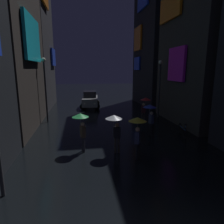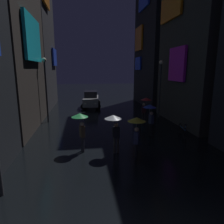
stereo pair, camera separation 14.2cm
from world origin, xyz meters
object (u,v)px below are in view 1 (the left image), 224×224
object	(u,v)px
pedestrian_midstreet_left_yellow	(137,126)
pedestrian_foreground_left_blue	(150,111)
pedestrian_foreground_right_red	(145,103)
pedestrian_far_right_clear	(115,123)
pedestrian_near_crossing_green	(81,122)
car_distant	(90,99)
streetlamp_right_far	(160,82)
streetlamp_left_far	(45,83)
bicycle_parked_at_storefront	(182,130)

from	to	relation	value
pedestrian_midstreet_left_yellow	pedestrian_foreground_left_blue	distance (m)	3.88
pedestrian_foreground_right_red	pedestrian_foreground_left_blue	bearing A→B (deg)	-102.41
pedestrian_far_right_clear	pedestrian_near_crossing_green	bearing A→B (deg)	161.14
car_distant	streetlamp_right_far	world-z (taller)	streetlamp_right_far
pedestrian_foreground_right_red	streetlamp_right_far	xyz separation A→B (m)	(1.85, 1.58, 1.62)
pedestrian_near_crossing_green	pedestrian_foreground_right_red	size ratio (longest dim) A/B	1.00
streetlamp_left_far	streetlamp_right_far	xyz separation A→B (m)	(10.00, 0.15, -0.07)
pedestrian_midstreet_left_yellow	car_distant	size ratio (longest dim) A/B	0.50
pedestrian_foreground_right_red	streetlamp_left_far	xyz separation A→B (m)	(-8.15, 1.43, 1.69)
car_distant	streetlamp_right_far	distance (m)	8.93
pedestrian_foreground_right_red	streetlamp_right_far	world-z (taller)	streetlamp_right_far
pedestrian_far_right_clear	streetlamp_right_far	xyz separation A→B (m)	(5.43, 7.49, 1.62)
pedestrian_far_right_clear	streetlamp_left_far	bearing A→B (deg)	121.89
pedestrian_near_crossing_green	pedestrian_far_right_clear	world-z (taller)	same
pedestrian_foreground_right_red	pedestrian_midstreet_left_yellow	world-z (taller)	same
pedestrian_near_crossing_green	pedestrian_far_right_clear	xyz separation A→B (m)	(1.74, -0.59, 0.00)
bicycle_parked_at_storefront	streetlamp_left_far	world-z (taller)	streetlamp_left_far
streetlamp_left_far	car_distant	bearing A→B (deg)	57.77
pedestrian_midstreet_left_yellow	streetlamp_left_far	bearing A→B (deg)	124.45
bicycle_parked_at_storefront	pedestrian_far_right_clear	bearing A→B (deg)	-156.87
pedestrian_near_crossing_green	bicycle_parked_at_storefront	bearing A→B (deg)	12.95
bicycle_parked_at_storefront	car_distant	world-z (taller)	car_distant
pedestrian_foreground_right_red	pedestrian_near_crossing_green	bearing A→B (deg)	-135.04
pedestrian_foreground_right_red	pedestrian_midstreet_left_yellow	distance (m)	7.16
pedestrian_near_crossing_green	pedestrian_midstreet_left_yellow	size ratio (longest dim) A/B	1.00
pedestrian_foreground_right_red	pedestrian_midstreet_left_yellow	size ratio (longest dim) A/B	1.00
bicycle_parked_at_storefront	car_distant	bearing A→B (deg)	116.05
streetlamp_right_far	car_distant	bearing A→B (deg)	134.36
pedestrian_near_crossing_green	pedestrian_foreground_right_red	world-z (taller)	same
pedestrian_midstreet_left_yellow	pedestrian_far_right_clear	bearing A→B (deg)	142.47
car_distant	streetlamp_right_far	size ratio (longest dim) A/B	0.82
pedestrian_far_right_clear	pedestrian_foreground_left_blue	bearing A→B (deg)	42.61
pedestrian_foreground_right_red	car_distant	distance (m)	8.83
pedestrian_far_right_clear	bicycle_parked_at_storefront	bearing A→B (deg)	23.13
pedestrian_foreground_right_red	pedestrian_far_right_clear	bearing A→B (deg)	-121.26
pedestrian_foreground_right_red	pedestrian_far_right_clear	xyz separation A→B (m)	(-3.59, -5.91, 0.00)
pedestrian_near_crossing_green	pedestrian_midstreet_left_yellow	bearing A→B (deg)	-26.41
pedestrian_far_right_clear	pedestrian_foreground_left_blue	size ratio (longest dim) A/B	1.00
bicycle_parked_at_storefront	pedestrian_near_crossing_green	bearing A→B (deg)	-167.05
streetlamp_left_far	pedestrian_foreground_right_red	bearing A→B (deg)	-9.96
pedestrian_foreground_right_red	bicycle_parked_at_storefront	bearing A→B (deg)	-68.97
pedestrian_foreground_right_red	bicycle_parked_at_storefront	distance (m)	4.23
pedestrian_foreground_left_blue	bicycle_parked_at_storefront	size ratio (longest dim) A/B	1.18
pedestrian_far_right_clear	streetlamp_left_far	size ratio (longest dim) A/B	0.40
pedestrian_midstreet_left_yellow	bicycle_parked_at_storefront	distance (m)	5.14
pedestrian_far_right_clear	streetlamp_right_far	world-z (taller)	streetlamp_right_far
pedestrian_foreground_right_red	car_distant	world-z (taller)	pedestrian_foreground_right_red
pedestrian_midstreet_left_yellow	car_distant	xyz separation A→B (m)	(-1.58, 14.41, -0.74)
car_distant	pedestrian_foreground_right_red	bearing A→B (deg)	-61.66
bicycle_parked_at_storefront	pedestrian_foreground_right_red	bearing A→B (deg)	111.03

